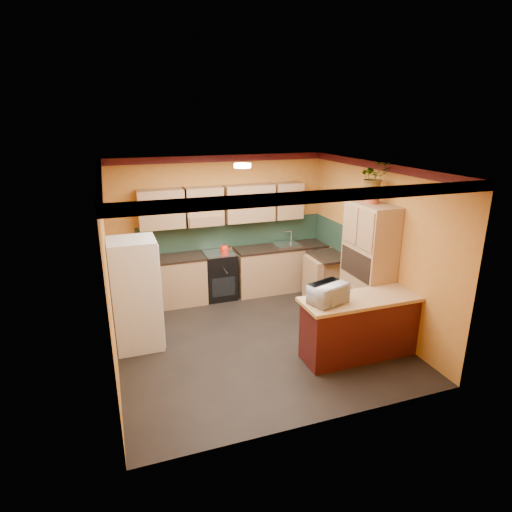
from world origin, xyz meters
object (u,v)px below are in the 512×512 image
(base_cabinets_back, at_px, (250,272))
(pantry, at_px, (368,268))
(microwave, at_px, (328,293))
(stove, at_px, (219,275))
(breakfast_bar, at_px, (363,328))
(fridge, at_px, (136,294))

(base_cabinets_back, distance_m, pantry, 2.49)
(microwave, bearing_deg, stove, 87.88)
(breakfast_bar, bearing_deg, pantry, 55.46)
(base_cabinets_back, relative_size, fridge, 2.15)
(stove, distance_m, breakfast_bar, 3.12)
(breakfast_bar, height_order, microwave, microwave)
(stove, relative_size, microwave, 1.78)
(pantry, distance_m, breakfast_bar, 1.10)
(stove, xyz_separation_m, pantry, (1.96, -2.01, 0.59))
(fridge, distance_m, pantry, 3.66)
(stove, distance_m, pantry, 2.87)
(pantry, bearing_deg, base_cabinets_back, 123.57)
(fridge, bearing_deg, breakfast_bar, -24.19)
(fridge, xyz_separation_m, pantry, (3.60, -0.63, 0.20))
(fridge, distance_m, breakfast_bar, 3.40)
(stove, xyz_separation_m, fridge, (-1.64, -1.38, 0.39))
(base_cabinets_back, relative_size, pantry, 1.74)
(stove, relative_size, breakfast_bar, 0.51)
(stove, distance_m, microwave, 2.95)
(stove, height_order, fridge, fridge)
(stove, relative_size, fridge, 0.54)
(stove, height_order, breakfast_bar, stove)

